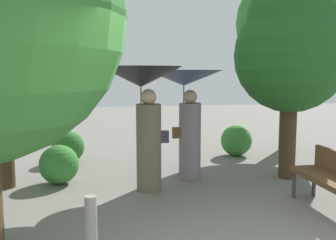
% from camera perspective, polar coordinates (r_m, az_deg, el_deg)
% --- Properties ---
extents(person_left, '(1.37, 1.37, 2.08)m').
position_cam_1_polar(person_left, '(6.34, -3.68, 3.32)').
color(person_left, '#6B5B4C').
rests_on(person_left, ground).
extents(person_right, '(1.41, 1.41, 2.03)m').
position_cam_1_polar(person_right, '(7.04, 2.64, 3.43)').
color(person_right, gray).
rests_on(person_right, ground).
extents(park_bench, '(0.52, 1.51, 0.83)m').
position_cam_1_polar(park_bench, '(6.00, 23.48, -7.71)').
color(park_bench, '#38383D').
rests_on(park_bench, ground).
extents(tree_near_right, '(2.72, 2.72, 5.13)m').
position_cam_1_polar(tree_near_right, '(10.25, 17.90, 14.90)').
color(tree_near_right, brown).
rests_on(tree_near_right, ground).
extents(tree_mid_right, '(2.07, 2.07, 3.72)m').
position_cam_1_polar(tree_mid_right, '(7.48, 17.80, 10.46)').
color(tree_mid_right, '#42301E').
rests_on(tree_mid_right, ground).
extents(bush_path_left, '(0.74, 0.74, 0.74)m').
position_cam_1_polar(bush_path_left, '(9.36, 10.08, -2.99)').
color(bush_path_left, '#387F33').
rests_on(bush_path_left, ground).
extents(bush_path_right, '(0.71, 0.71, 0.71)m').
position_cam_1_polar(bush_path_right, '(8.78, -14.58, -3.87)').
color(bush_path_right, '#2D6B28').
rests_on(bush_path_right, ground).
extents(bush_behind_bench, '(0.70, 0.70, 0.70)m').
position_cam_1_polar(bush_behind_bench, '(7.17, -15.85, -6.36)').
color(bush_behind_bench, '#387F33').
rests_on(bush_behind_bench, ground).
extents(path_marker_post, '(0.12, 0.12, 0.77)m').
position_cam_1_polar(path_marker_post, '(4.06, -11.29, -16.18)').
color(path_marker_post, gray).
rests_on(path_marker_post, ground).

